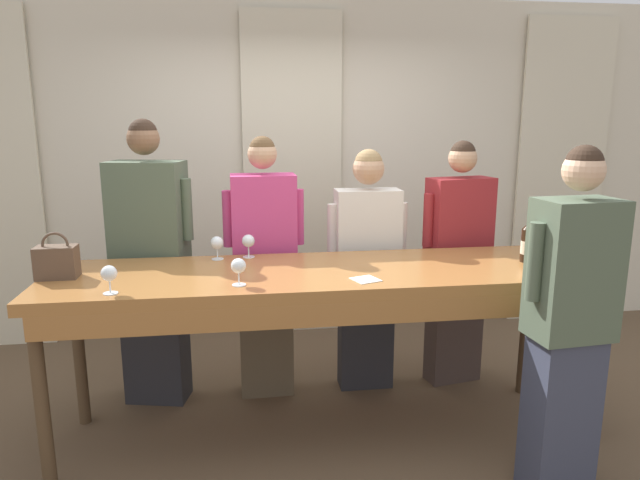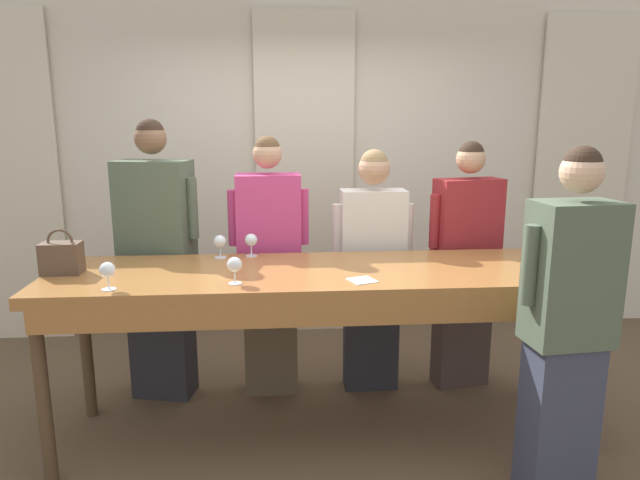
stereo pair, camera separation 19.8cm
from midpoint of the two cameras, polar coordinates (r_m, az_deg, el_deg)
name	(u,v)px [view 1 (the left image)]	position (r m, az deg, el deg)	size (l,w,h in m)	color
ground_plane	(322,433)	(3.59, -1.47, -18.78)	(18.00, 18.00, 0.00)	brown
wall_back	(292,171)	(4.87, -3.99, 6.91)	(12.00, 0.06, 2.80)	beige
curtain_panel_center	(293,178)	(4.82, -3.92, 6.17)	(0.82, 0.03, 2.69)	beige
curtain_panel_right	(560,174)	(5.54, 21.98, 6.11)	(0.82, 0.03, 2.69)	beige
tasting_bar	(323,285)	(3.19, -1.52, -4.57)	(3.02, 0.82, 1.02)	#9E6633
wine_bottle	(528,243)	(3.51, 18.61, -0.25)	(0.08, 0.08, 0.31)	black
handbag	(57,261)	(3.35, -26.40, -1.92)	(0.21, 0.12, 0.25)	brown
wine_glass_front_left	(217,244)	(3.46, -11.88, -0.36)	(0.08, 0.08, 0.14)	white
wine_glass_front_mid	(248,242)	(3.48, -8.80, -0.17)	(0.08, 0.08, 0.14)	white
wine_glass_front_right	(238,267)	(2.91, -10.09, -2.66)	(0.08, 0.08, 0.14)	white
wine_glass_center_left	(109,274)	(2.95, -22.17, -3.21)	(0.08, 0.08, 0.14)	white
wine_glass_center_mid	(555,245)	(3.59, 21.03, -0.47)	(0.08, 0.08, 0.14)	white
wine_glass_center_right	(543,251)	(3.41, 19.86, -1.02)	(0.08, 0.08, 0.14)	white
wine_glass_back_left	(537,262)	(3.14, 19.20, -2.07)	(0.08, 0.08, 0.14)	white
napkin	(366,280)	(2.99, 2.69, -3.99)	(0.16, 0.16, 0.00)	white
guest_olive_jacket	(151,264)	(3.82, -17.95, -2.30)	(0.57, 0.36, 1.84)	#28282D
guest_pink_top	(265,267)	(3.78, -7.05, -2.74)	(0.53, 0.25, 1.73)	brown
guest_cream_sweater	(367,267)	(3.86, 3.23, -2.77)	(0.54, 0.21, 1.65)	#28282D
guest_striped_shirt	(457,261)	(4.02, 12.20, -2.12)	(0.55, 0.28, 1.70)	#473833
host_pouring	(569,325)	(2.92, 21.83, -7.96)	(0.49, 0.28, 1.73)	#383D51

